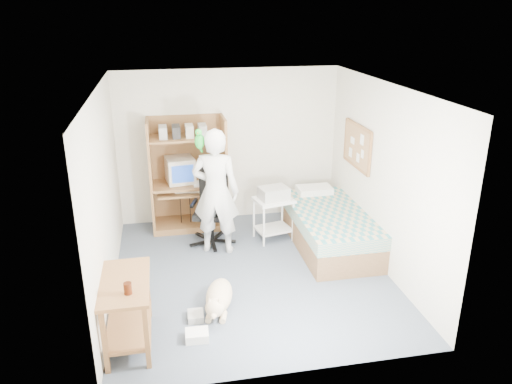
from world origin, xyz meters
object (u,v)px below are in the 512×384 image
Objects in this scene: side_desk at (127,303)px; person at (216,192)px; printer_cart at (273,212)px; dog at (219,297)px; office_chair at (212,217)px; computer_hutch at (188,178)px; bed at (329,228)px.

person is (1.18, 1.98, 0.43)m from side_desk.
person is 2.77× the size of printer_cart.
dog is (1.01, 0.44, -0.34)m from side_desk.
side_desk is 2.56m from office_chair.
printer_cart is (0.90, 0.22, -0.48)m from person.
side_desk is 3.03m from printer_cart.
side_desk is 1.05× the size of dog.
computer_hutch is 1.48m from printer_cart.
computer_hutch reaches higher than side_desk.
computer_hutch is 2.35m from bed.
computer_hutch is 0.89× the size of bed.
person reaches higher than side_desk.
office_chair is 1.86m from dog.
dog is at bearing -76.96° from office_chair.
printer_cart is at bearing 46.58° from side_desk.
person is at bearing -178.62° from printer_cart.
dog is 2.08m from printer_cart.
person is at bearing 174.53° from bed.
printer_cart is at bearing 11.98° from office_chair.
person is at bearing 59.12° from side_desk.
side_desk is at bearing -147.50° from bed.
office_chair is 0.60× the size of person.
bed is 1.77m from office_chair.
side_desk is 0.54× the size of person.
dog is at bearing -143.18° from bed.
computer_hutch is at bearing 136.48° from printer_cart.
office_chair reaches higher than printer_cart.
bed is at bearing -29.29° from computer_hutch.
bed is 0.87m from printer_cart.
office_chair is 0.61m from person.
side_desk is 2.34m from person.
side_desk reaches higher than printer_cart.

